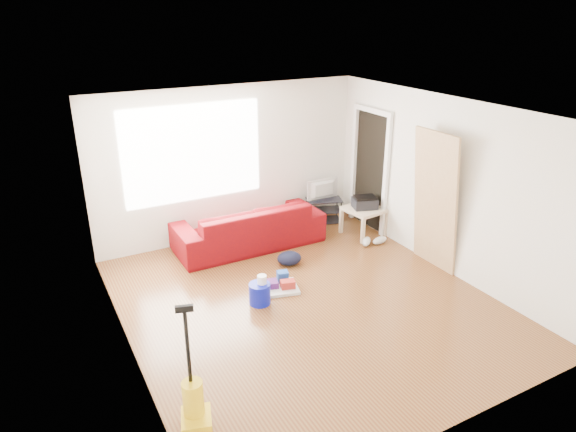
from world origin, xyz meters
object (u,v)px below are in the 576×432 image
bucket (260,303)px  backpack (289,264)px  tv_stand (324,210)px  vacuum (195,408)px  cleaning_tray (278,285)px  side_table (364,212)px  sofa (249,245)px

bucket → backpack: bucket is taller
tv_stand → vacuum: size_ratio=0.55×
cleaning_tray → vacuum: vacuum is taller
side_table → vacuum: bearing=-144.4°
cleaning_tray → sofa: bearing=81.3°
tv_stand → cleaning_tray: (-1.82, -1.73, -0.16)m
sofa → bucket: bearing=70.0°
side_table → backpack: bearing=-167.1°
sofa → backpack: bearing=105.7°
cleaning_tray → bucket: bearing=-151.3°
vacuum → sofa: bearing=75.7°
sofa → backpack: (0.25, -0.90, 0.00)m
backpack → vacuum: vacuum is taller
sofa → cleaning_tray: bearing=81.3°
sofa → backpack: sofa is taller
sofa → vacuum: (-2.06, -3.34, 0.24)m
cleaning_tray → tv_stand: bearing=43.6°
tv_stand → bucket: bearing=-119.1°
tv_stand → backpack: bearing=-119.5°
bucket → cleaning_tray: bearing=28.7°
backpack → vacuum: size_ratio=0.28×
backpack → vacuum: (-2.31, -2.45, 0.24)m
bucket → backpack: size_ratio=0.77×
sofa → cleaning_tray: sofa is taller
tv_stand → backpack: (-1.34, -1.17, -0.22)m
tv_stand → vacuum: vacuum is taller
side_table → backpack: (-1.64, -0.37, -0.40)m
tv_stand → cleaning_tray: tv_stand is taller
bucket → cleaning_tray: (0.38, 0.21, 0.06)m
side_table → cleaning_tray: 2.34m
side_table → sofa: bearing=164.6°
bucket → cleaning_tray: 0.44m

